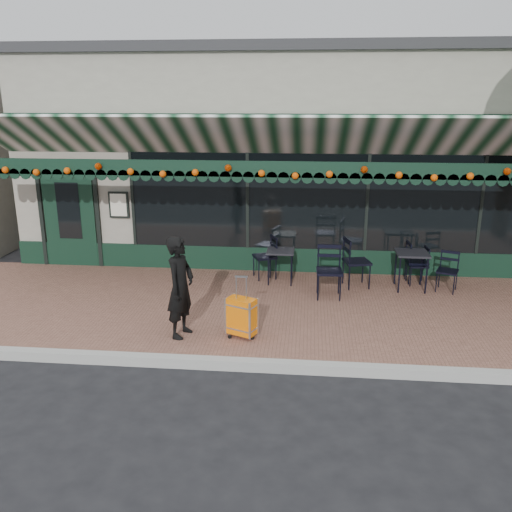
# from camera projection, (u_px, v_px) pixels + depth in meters

# --- Properties ---
(ground) EXTENTS (80.00, 80.00, 0.00)m
(ground) POSITION_uv_depth(u_px,v_px,m) (287.00, 369.00, 7.58)
(ground) COLOR black
(ground) RESTS_ON ground
(sidewalk) EXTENTS (18.00, 4.00, 0.15)m
(sidewalk) POSITION_uv_depth(u_px,v_px,m) (292.00, 310.00, 9.47)
(sidewalk) COLOR brown
(sidewalk) RESTS_ON ground
(curb) EXTENTS (18.00, 0.16, 0.15)m
(curb) POSITION_uv_depth(u_px,v_px,m) (286.00, 367.00, 7.48)
(curb) COLOR #9E9E99
(curb) RESTS_ON ground
(restaurant_building) EXTENTS (12.00, 9.60, 4.50)m
(restaurant_building) POSITION_uv_depth(u_px,v_px,m) (301.00, 151.00, 14.42)
(restaurant_building) COLOR gray
(restaurant_building) RESTS_ON ground
(woman) EXTENTS (0.50, 0.64, 1.56)m
(woman) POSITION_uv_depth(u_px,v_px,m) (180.00, 287.00, 8.08)
(woman) COLOR black
(woman) RESTS_ON sidewalk
(suitcase) EXTENTS (0.48, 0.39, 0.96)m
(suitcase) POSITION_uv_depth(u_px,v_px,m) (242.00, 317.00, 8.15)
(suitcase) COLOR orange
(suitcase) RESTS_ON sidewalk
(cafe_table_a) EXTENTS (0.59, 0.59, 0.72)m
(cafe_table_a) POSITION_uv_depth(u_px,v_px,m) (412.00, 256.00, 10.13)
(cafe_table_a) COLOR black
(cafe_table_a) RESTS_ON sidewalk
(cafe_table_b) EXTENTS (0.53, 0.53, 0.65)m
(cafe_table_b) POSITION_uv_depth(u_px,v_px,m) (281.00, 253.00, 10.52)
(cafe_table_b) COLOR black
(cafe_table_b) RESTS_ON sidewalk
(chair_a_left) EXTENTS (0.41, 0.41, 0.76)m
(chair_a_left) POSITION_uv_depth(u_px,v_px,m) (417.00, 265.00, 10.47)
(chair_a_left) COLOR black
(chair_a_left) RESTS_ON sidewalk
(chair_a_right) EXTENTS (0.44, 0.44, 0.82)m
(chair_a_right) POSITION_uv_depth(u_px,v_px,m) (417.00, 262.00, 10.58)
(chair_a_right) COLOR black
(chair_a_right) RESTS_ON sidewalk
(chair_a_front) EXTENTS (0.50, 0.50, 0.76)m
(chair_a_front) POSITION_uv_depth(u_px,v_px,m) (447.00, 272.00, 10.08)
(chair_a_front) COLOR black
(chair_a_front) RESTS_ON sidewalk
(chair_b_left) EXTENTS (0.57, 0.57, 0.87)m
(chair_b_left) POSITION_uv_depth(u_px,v_px,m) (265.00, 257.00, 10.82)
(chair_b_left) COLOR black
(chair_b_left) RESTS_ON sidewalk
(chair_b_right) EXTENTS (0.58, 0.58, 0.97)m
(chair_b_right) POSITION_uv_depth(u_px,v_px,m) (357.00, 262.00, 10.30)
(chair_b_right) COLOR black
(chair_b_right) RESTS_ON sidewalk
(chair_b_front) EXTENTS (0.49, 0.49, 0.96)m
(chair_b_front) POSITION_uv_depth(u_px,v_px,m) (329.00, 272.00, 9.75)
(chair_b_front) COLOR black
(chair_b_front) RESTS_ON sidewalk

